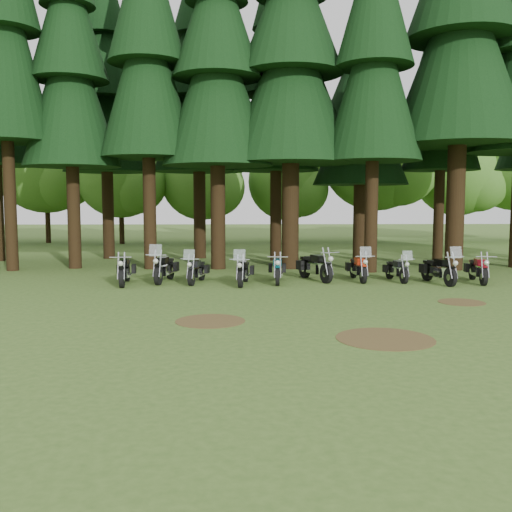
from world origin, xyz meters
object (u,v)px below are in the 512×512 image
object	(u,v)px
motorcycle_6	(358,269)
motorcycle_9	(478,270)
motorcycle_1	(164,269)
motorcycle_5	(315,267)
motorcycle_2	(197,271)
motorcycle_4	(277,270)
motorcycle_0	(125,271)
motorcycle_3	(243,272)
motorcycle_8	(439,270)
motorcycle_7	(397,270)

from	to	relation	value
motorcycle_6	motorcycle_9	distance (m)	4.46
motorcycle_1	motorcycle_5	world-z (taller)	motorcycle_1
motorcycle_2	motorcycle_9	xyz separation A→B (m)	(10.60, -0.17, 0.02)
motorcycle_2	motorcycle_6	bearing A→B (deg)	14.79
motorcycle_1	motorcycle_4	bearing A→B (deg)	4.48
motorcycle_1	motorcycle_4	xyz separation A→B (m)	(4.27, -0.28, -0.04)
motorcycle_1	motorcycle_9	size ratio (longest dim) A/B	1.08
motorcycle_9	motorcycle_5	bearing A→B (deg)	-178.52
motorcycle_0	motorcycle_2	xyz separation A→B (m)	(2.63, 0.28, -0.03)
motorcycle_0	motorcycle_3	size ratio (longest dim) A/B	1.05
motorcycle_3	motorcycle_4	bearing A→B (deg)	28.89
motorcycle_4	motorcycle_8	world-z (taller)	motorcycle_8
motorcycle_8	motorcycle_5	bearing A→B (deg)	156.26
motorcycle_1	motorcycle_8	xyz separation A→B (m)	(10.26, -0.72, -0.02)
motorcycle_0	motorcycle_2	size ratio (longest dim) A/B	1.09
motorcycle_2	motorcycle_4	bearing A→B (deg)	11.33
motorcycle_0	motorcycle_4	xyz separation A→B (m)	(5.66, 0.31, -0.02)
motorcycle_8	motorcycle_6	bearing A→B (deg)	152.17
motorcycle_2	motorcycle_5	distance (m)	4.57
motorcycle_9	motorcycle_6	bearing A→B (deg)	-179.22
motorcycle_2	motorcycle_6	xyz separation A→B (m)	(6.19, 0.43, 0.02)
motorcycle_1	motorcycle_5	bearing A→B (deg)	10.93
motorcycle_2	motorcycle_9	size ratio (longest dim) A/B	0.95
motorcycle_4	motorcycle_7	xyz separation A→B (m)	(4.60, 0.23, -0.05)
motorcycle_8	motorcycle_9	bearing A→B (deg)	-2.70
motorcycle_1	motorcycle_7	distance (m)	8.88
motorcycle_6	motorcycle_7	world-z (taller)	motorcycle_6
motorcycle_3	motorcycle_4	xyz separation A→B (m)	(1.29, 0.50, 0.00)
motorcycle_2	motorcycle_6	world-z (taller)	motorcycle_6
motorcycle_1	motorcycle_8	size ratio (longest dim) A/B	1.04
motorcycle_3	motorcycle_4	size ratio (longest dim) A/B	0.98
motorcycle_9	motorcycle_0	bearing A→B (deg)	-171.03
motorcycle_2	motorcycle_4	size ratio (longest dim) A/B	0.95
motorcycle_4	motorcycle_6	size ratio (longest dim) A/B	1.01
motorcycle_6	motorcycle_3	bearing A→B (deg)	-170.79
motorcycle_2	motorcycle_7	world-z (taller)	motorcycle_2
motorcycle_8	motorcycle_1	bearing A→B (deg)	164.65
motorcycle_4	motorcycle_5	distance (m)	1.60
motorcycle_3	motorcycle_1	bearing A→B (deg)	172.98
motorcycle_5	motorcycle_0	bearing A→B (deg)	165.73
motorcycle_4	motorcycle_7	size ratio (longest dim) A/B	1.12
motorcycle_1	motorcycle_6	distance (m)	7.43
motorcycle_2	motorcycle_0	bearing A→B (deg)	-163.04
motorcycle_0	motorcycle_8	xyz separation A→B (m)	(11.65, -0.12, 0.01)
motorcycle_4	motorcycle_9	bearing A→B (deg)	1.85
motorcycle_1	motorcycle_0	bearing A→B (deg)	-148.60
motorcycle_0	motorcycle_9	world-z (taller)	motorcycle_0
motorcycle_5	motorcycle_3	bearing A→B (deg)	179.55
motorcycle_6	motorcycle_9	world-z (taller)	motorcycle_6
motorcycle_5	motorcycle_7	distance (m)	3.13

